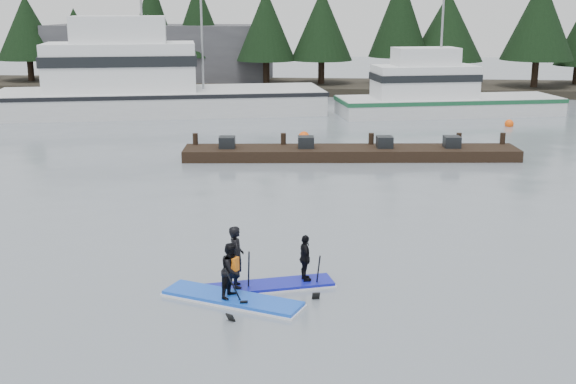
# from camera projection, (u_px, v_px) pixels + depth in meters

# --- Properties ---
(ground) EXTENTS (160.00, 160.00, 0.00)m
(ground) POSITION_uv_depth(u_px,v_px,m) (265.00, 304.00, 16.62)
(ground) COLOR slate
(ground) RESTS_ON ground
(far_shore) EXTENTS (70.00, 8.00, 0.60)m
(far_shore) POSITION_uv_depth(u_px,v_px,m) (329.00, 87.00, 57.01)
(far_shore) COLOR #2D281E
(far_shore) RESTS_ON ground
(treeline) EXTENTS (60.00, 4.00, 8.00)m
(treeline) POSITION_uv_depth(u_px,v_px,m) (329.00, 91.00, 57.09)
(treeline) COLOR black
(treeline) RESTS_ON ground
(waterfront_building) EXTENTS (18.00, 6.00, 5.00)m
(waterfront_building) POSITION_uv_depth(u_px,v_px,m) (161.00, 56.00, 59.59)
(waterfront_building) COLOR #4C4C51
(waterfront_building) RESTS_ON ground
(fishing_boat_large) EXTENTS (20.83, 10.13, 11.06)m
(fishing_boat_large) POSITION_uv_depth(u_px,v_px,m) (152.00, 100.00, 45.17)
(fishing_boat_large) COLOR silver
(fishing_boat_large) RESTS_ON ground
(fishing_boat_medium) EXTENTS (14.22, 7.05, 8.26)m
(fishing_boat_medium) POSITION_uv_depth(u_px,v_px,m) (442.00, 105.00, 44.84)
(fishing_boat_medium) COLOR silver
(fishing_boat_medium) RESTS_ON ground
(floating_dock) EXTENTS (14.94, 3.43, 0.49)m
(floating_dock) POSITION_uv_depth(u_px,v_px,m) (351.00, 153.00, 32.13)
(floating_dock) COLOR black
(floating_dock) RESTS_ON ground
(buoy_a) EXTENTS (0.48, 0.48, 0.48)m
(buoy_a) POSITION_uv_depth(u_px,v_px,m) (77.00, 117.00, 43.81)
(buoy_a) COLOR #FF540C
(buoy_a) RESTS_ON ground
(buoy_b) EXTENTS (0.56, 0.56, 0.56)m
(buoy_b) POSITION_uv_depth(u_px,v_px,m) (304.00, 140.00, 36.54)
(buoy_b) COLOR #FF540C
(buoy_b) RESTS_ON ground
(buoy_c) EXTENTS (0.50, 0.50, 0.50)m
(buoy_c) POSITION_uv_depth(u_px,v_px,m) (509.00, 126.00, 40.56)
(buoy_c) COLOR #FF540C
(buoy_c) RESTS_ON ground
(paddleboard_solo) EXTENTS (3.43, 1.87, 1.86)m
(paddleboard_solo) POSITION_uv_depth(u_px,v_px,m) (232.00, 283.00, 16.65)
(paddleboard_solo) COLOR blue
(paddleboard_solo) RESTS_ON ground
(paddleboard_duo) EXTENTS (3.20, 1.71, 2.13)m
(paddleboard_duo) POSITION_uv_depth(u_px,v_px,m) (267.00, 267.00, 17.41)
(paddleboard_duo) COLOR #1117A6
(paddleboard_duo) RESTS_ON ground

